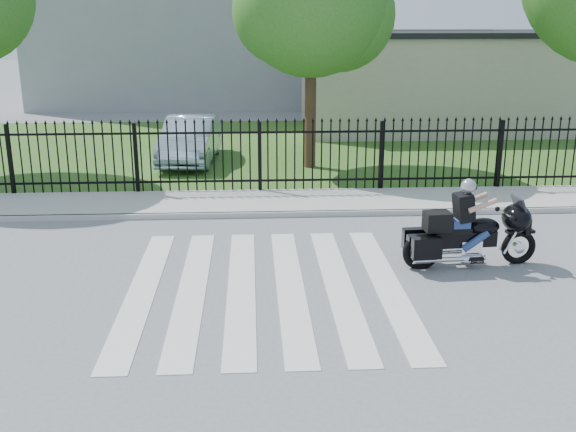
{
  "coord_description": "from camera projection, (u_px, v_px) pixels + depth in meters",
  "views": [
    {
      "loc": [
        -0.2,
        -10.22,
        4.27
      ],
      "look_at": [
        0.4,
        0.72,
        1.0
      ],
      "focal_mm": 42.0,
      "sensor_mm": 36.0,
      "label": 1
    }
  ],
  "objects": [
    {
      "name": "grass_strip",
      "position": [
        257.0,
        148.0,
        22.49
      ],
      "size": [
        40.0,
        12.0,
        0.02
      ],
      "primitive_type": "cube",
      "color": "#355A1F",
      "rests_on": "ground"
    },
    {
      "name": "curb",
      "position": [
        262.0,
        215.0,
        14.82
      ],
      "size": [
        40.0,
        0.12,
        0.12
      ],
      "primitive_type": "cube",
      "color": "#ADAAA3",
      "rests_on": "ground"
    },
    {
      "name": "building_low_roof",
      "position": [
        438.0,
        34.0,
        25.66
      ],
      "size": [
        10.2,
        6.2,
        0.2
      ],
      "primitive_type": "cube",
      "color": "black",
      "rests_on": "building_low"
    },
    {
      "name": "building_low",
      "position": [
        435.0,
        83.0,
        26.19
      ],
      "size": [
        10.0,
        6.0,
        3.5
      ],
      "primitive_type": "cube",
      "color": "#BEB59E",
      "rests_on": "ground"
    },
    {
      "name": "ground",
      "position": [
        266.0,
        287.0,
        11.01
      ],
      "size": [
        120.0,
        120.0,
        0.0
      ],
      "primitive_type": "plane",
      "color": "slate",
      "rests_on": "ground"
    },
    {
      "name": "iron_fence",
      "position": [
        260.0,
        159.0,
        16.49
      ],
      "size": [
        26.0,
        0.04,
        1.8
      ],
      "color": "black",
      "rests_on": "ground"
    },
    {
      "name": "motorcycle_rider",
      "position": [
        468.0,
        230.0,
        11.78
      ],
      "size": [
        2.46,
        0.86,
        1.62
      ],
      "rotation": [
        0.0,
        0.0,
        0.08
      ],
      "color": "black",
      "rests_on": "ground"
    },
    {
      "name": "parked_car",
      "position": [
        190.0,
        140.0,
        20.19
      ],
      "size": [
        1.73,
        4.19,
        1.35
      ],
      "primitive_type": "imported",
      "rotation": [
        0.0,
        0.0,
        -0.07
      ],
      "color": "#ACBED8",
      "rests_on": "grass_strip"
    },
    {
      "name": "tree_mid",
      "position": [
        311.0,
        0.0,
        18.37
      ],
      "size": [
        4.2,
        4.2,
        6.78
      ],
      "color": "#382316",
      "rests_on": "ground"
    },
    {
      "name": "crosswalk",
      "position": [
        266.0,
        287.0,
        11.01
      ],
      "size": [
        5.0,
        5.5,
        0.01
      ],
      "primitive_type": null,
      "color": "silver",
      "rests_on": "ground"
    },
    {
      "name": "sidewalk",
      "position": [
        261.0,
        203.0,
        15.78
      ],
      "size": [
        40.0,
        2.0,
        0.12
      ],
      "primitive_type": "cube",
      "color": "#ADAAA3",
      "rests_on": "ground"
    }
  ]
}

